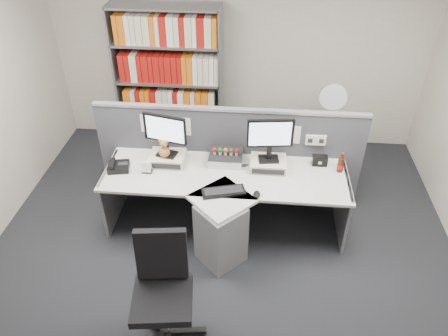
# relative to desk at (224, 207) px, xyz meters

# --- Properties ---
(ground) EXTENTS (5.50, 5.50, 0.00)m
(ground) POSITION_rel_desk_xyz_m (0.00, -0.60, -0.46)
(ground) COLOR #25262B
(ground) RESTS_ON ground
(room_shell) EXTENTS (5.04, 5.54, 2.72)m
(room_shell) POSITION_rel_desk_xyz_m (0.00, -0.60, 1.33)
(room_shell) COLOR beige
(room_shell) RESTS_ON ground
(partition) EXTENTS (3.00, 0.08, 1.27)m
(partition) POSITION_rel_desk_xyz_m (0.00, 0.65, 0.19)
(partition) COLOR #464750
(partition) RESTS_ON ground
(desk) EXTENTS (2.60, 1.20, 0.72)m
(desk) POSITION_rel_desk_xyz_m (0.00, 0.00, 0.00)
(desk) COLOR silver
(desk) RESTS_ON ground
(monitor_riser_left) EXTENTS (0.38, 0.31, 0.10)m
(monitor_riser_left) POSITION_rel_desk_xyz_m (-0.65, 0.38, 0.31)
(monitor_riser_left) COLOR beige
(monitor_riser_left) RESTS_ON desk
(monitor_riser_right) EXTENTS (0.38, 0.31, 0.10)m
(monitor_riser_right) POSITION_rel_desk_xyz_m (0.45, 0.38, 0.31)
(monitor_riser_right) COLOR beige
(monitor_riser_right) RESTS_ON desk
(monitor_left) EXTENTS (0.47, 0.20, 0.48)m
(monitor_left) POSITION_rel_desk_xyz_m (-0.65, 0.38, 0.65)
(monitor_left) COLOR black
(monitor_left) RESTS_ON monitor_riser_left
(monitor_right) EXTENTS (0.48, 0.18, 0.49)m
(monitor_right) POSITION_rel_desk_xyz_m (0.45, 0.38, 0.66)
(monitor_right) COLOR black
(monitor_right) RESTS_ON monitor_riser_right
(desktop_pc) EXTENTS (0.36, 0.32, 0.10)m
(desktop_pc) POSITION_rel_desk_xyz_m (-0.02, 0.46, 0.31)
(desktop_pc) COLOR black
(desktop_pc) RESTS_ON desk
(figurines) EXTENTS (0.29, 0.05, 0.09)m
(figurines) POSITION_rel_desk_xyz_m (-0.02, 0.45, 0.41)
(figurines) COLOR beige
(figurines) RESTS_ON desktop_pc
(keyboard) EXTENTS (0.46, 0.27, 0.03)m
(keyboard) POSITION_rel_desk_xyz_m (0.01, -0.09, 0.28)
(keyboard) COLOR black
(keyboard) RESTS_ON desk
(mouse) EXTENTS (0.07, 0.11, 0.04)m
(mouse) POSITION_rel_desk_xyz_m (0.34, -0.11, 0.28)
(mouse) COLOR black
(mouse) RESTS_ON desk
(desk_phone) EXTENTS (0.26, 0.24, 0.10)m
(desk_phone) POSITION_rel_desk_xyz_m (-1.16, 0.20, 0.30)
(desk_phone) COLOR black
(desk_phone) RESTS_ON desk
(desk_calendar) EXTENTS (0.11, 0.08, 0.13)m
(desk_calendar) POSITION_rel_desk_xyz_m (-0.84, 0.18, 0.32)
(desk_calendar) COLOR black
(desk_calendar) RESTS_ON desk
(plush_toy) EXTENTS (0.12, 0.12, 0.21)m
(plush_toy) POSITION_rel_desk_xyz_m (-0.67, 0.34, 0.45)
(plush_toy) COLOR #AD7339
(plush_toy) RESTS_ON monitor_riser_left
(speaker) EXTENTS (0.16, 0.09, 0.11)m
(speaker) POSITION_rel_desk_xyz_m (1.00, 0.49, 0.32)
(speaker) COLOR black
(speaker) RESTS_ON desk
(cola_bottle) EXTENTS (0.07, 0.07, 0.23)m
(cola_bottle) POSITION_rel_desk_xyz_m (1.21, 0.38, 0.35)
(cola_bottle) COLOR #3F190A
(cola_bottle) RESTS_ON desk
(shelving_unit) EXTENTS (1.41, 0.40, 2.00)m
(shelving_unit) POSITION_rel_desk_xyz_m (-0.90, 1.85, 0.52)
(shelving_unit) COLOR slate
(shelving_unit) RESTS_ON ground
(filing_cabinet) EXTENTS (0.45, 0.61, 0.70)m
(filing_cabinet) POSITION_rel_desk_xyz_m (1.20, 1.40, -0.11)
(filing_cabinet) COLOR slate
(filing_cabinet) RESTS_ON ground
(desk_fan) EXTENTS (0.33, 0.20, 0.56)m
(desk_fan) POSITION_rel_desk_xyz_m (1.20, 1.40, 0.59)
(desk_fan) COLOR white
(desk_fan) RESTS_ON filing_cabinet
(office_chair) EXTENTS (0.67, 0.68, 1.03)m
(office_chair) POSITION_rel_desk_xyz_m (-0.40, -1.17, 0.10)
(office_chair) COLOR silver
(office_chair) RESTS_ON ground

